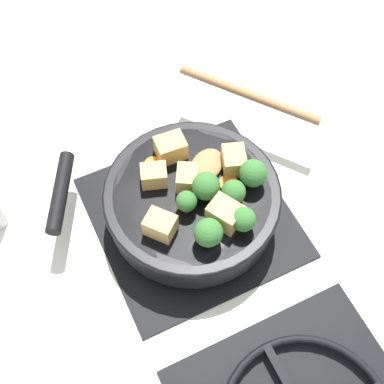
{
  "coord_description": "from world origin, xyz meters",
  "views": [
    {
      "loc": [
        0.18,
        0.38,
        0.79
      ],
      "look_at": [
        0.0,
        0.0,
        0.08
      ],
      "focal_mm": 50.0,
      "sensor_mm": 36.0,
      "label": 1
    }
  ],
  "objects": [
    {
      "name": "tofu_cube_west_chunk",
      "position": [
        0.0,
        -0.08,
        0.1
      ],
      "size": [
        0.05,
        0.04,
        0.04
      ],
      "primitive_type": "cube",
      "rotation": [
        0.0,
        0.0,
        3.08
      ],
      "color": "tan",
      "rests_on": "skillet_pan"
    },
    {
      "name": "tofu_cube_front_piece",
      "position": [
        -0.08,
        -0.01,
        0.1
      ],
      "size": [
        0.05,
        0.05,
        0.03
      ],
      "primitive_type": "cube",
      "rotation": [
        0.0,
        0.0,
        4.37
      ],
      "color": "tan",
      "rests_on": "skillet_pan"
    },
    {
      "name": "front_burner_grate",
      "position": [
        0.0,
        0.0,
        0.01
      ],
      "size": [
        0.31,
        0.31,
        0.03
      ],
      "color": "black",
      "rests_on": "ground_plane"
    },
    {
      "name": "broccoli_floret_east_rim",
      "position": [
        0.02,
        0.09,
        0.11
      ],
      "size": [
        0.04,
        0.04,
        0.05
      ],
      "color": "#709956",
      "rests_on": "skillet_pan"
    },
    {
      "name": "skillet_pan",
      "position": [
        0.0,
        -0.0,
        0.06
      ],
      "size": [
        0.37,
        0.3,
        0.06
      ],
      "color": "black",
      "rests_on": "front_burner_grate"
    },
    {
      "name": "broccoli_floret_west_rim",
      "position": [
        -0.05,
        0.04,
        0.11
      ],
      "size": [
        0.04,
        0.04,
        0.04
      ],
      "color": "#709956",
      "rests_on": "skillet_pan"
    },
    {
      "name": "broccoli_floret_center_top",
      "position": [
        -0.09,
        0.03,
        0.11
      ],
      "size": [
        0.04,
        0.04,
        0.05
      ],
      "color": "#709956",
      "rests_on": "skillet_pan"
    },
    {
      "name": "wooden_spoon",
      "position": [
        -0.12,
        -0.09,
        0.09
      ],
      "size": [
        0.26,
        0.25,
        0.02
      ],
      "color": "#A87A4C",
      "rests_on": "skillet_pan"
    },
    {
      "name": "broccoli_floret_near_spoon",
      "position": [
        -0.04,
        0.09,
        0.11
      ],
      "size": [
        0.04,
        0.04,
        0.04
      ],
      "color": "#709956",
      "rests_on": "skillet_pan"
    },
    {
      "name": "broccoli_floret_north_edge",
      "position": [
        -0.02,
        0.02,
        0.11
      ],
      "size": [
        0.04,
        0.04,
        0.05
      ],
      "color": "#709956",
      "rests_on": "skillet_pan"
    },
    {
      "name": "tofu_cube_back_piece",
      "position": [
        0.0,
        -0.02,
        0.1
      ],
      "size": [
        0.05,
        0.05,
        0.03
      ],
      "primitive_type": "cube",
      "rotation": [
        0.0,
        0.0,
        1.05
      ],
      "color": "tan",
      "rests_on": "skillet_pan"
    },
    {
      "name": "tofu_cube_east_chunk",
      "position": [
        0.04,
        -0.04,
        0.1
      ],
      "size": [
        0.05,
        0.04,
        0.03
      ],
      "primitive_type": "cube",
      "rotation": [
        0.0,
        0.0,
        5.95
      ],
      "color": "tan",
      "rests_on": "skillet_pan"
    },
    {
      "name": "ground_plane",
      "position": [
        0.0,
        0.0,
        0.0
      ],
      "size": [
        2.4,
        2.4,
        0.0
      ],
      "primitive_type": "plane",
      "color": "silver"
    },
    {
      "name": "carrot_slice_near_center",
      "position": [
        -0.06,
        0.01,
        0.09
      ],
      "size": [
        0.03,
        0.03,
        0.01
      ],
      "primitive_type": "cylinder",
      "color": "orange",
      "rests_on": "skillet_pan"
    },
    {
      "name": "tofu_cube_center_large",
      "position": [
        -0.02,
        0.07,
        0.1
      ],
      "size": [
        0.06,
        0.06,
        0.04
      ],
      "primitive_type": "cube",
      "rotation": [
        0.0,
        0.0,
        5.22
      ],
      "color": "tan",
      "rests_on": "skillet_pan"
    },
    {
      "name": "tofu_cube_near_handle",
      "position": [
        0.07,
        0.04,
        0.1
      ],
      "size": [
        0.05,
        0.05,
        0.03
      ],
      "primitive_type": "cube",
      "rotation": [
        0.0,
        0.0,
        2.26
      ],
      "color": "tan",
      "rests_on": "skillet_pan"
    },
    {
      "name": "carrot_slice_orange_thin",
      "position": [
        0.03,
        -0.07,
        0.09
      ],
      "size": [
        0.03,
        0.03,
        0.01
      ],
      "primitive_type": "cylinder",
      "color": "orange",
      "rests_on": "skillet_pan"
    },
    {
      "name": "broccoli_floret_south_cluster",
      "position": [
        0.02,
        0.02,
        0.11
      ],
      "size": [
        0.03,
        0.03,
        0.04
      ],
      "color": "#709956",
      "rests_on": "skillet_pan"
    }
  ]
}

